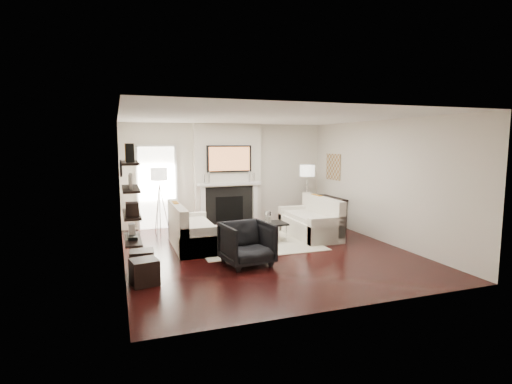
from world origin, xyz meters
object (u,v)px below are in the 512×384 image
object	(u,v)px
loveseat_left_base	(194,237)
ottoman_near	(142,262)
armchair	(247,241)
coffee_table	(262,224)
lamp_left_shade	(159,174)
loveseat_right_base	(309,228)
lamp_right_shade	(307,171)

from	to	relation	value
loveseat_left_base	ottoman_near	distance (m)	1.81
armchair	ottoman_near	distance (m)	1.86
coffee_table	ottoman_near	distance (m)	3.00
lamp_left_shade	ottoman_near	world-z (taller)	lamp_left_shade
loveseat_left_base	armchair	bearing A→B (deg)	-65.83
loveseat_left_base	loveseat_right_base	size ratio (longest dim) A/B	1.00
lamp_right_shade	ottoman_near	xyz separation A→B (m)	(-4.52, -2.84, -1.25)
loveseat_right_base	loveseat_left_base	bearing A→B (deg)	-178.62
loveseat_left_base	coffee_table	bearing A→B (deg)	-1.92
coffee_table	ottoman_near	size ratio (longest dim) A/B	2.75
armchair	loveseat_right_base	bearing A→B (deg)	30.04
armchair	lamp_right_shade	size ratio (longest dim) A/B	2.14
coffee_table	armchair	xyz separation A→B (m)	(-0.83, -1.48, 0.03)
lamp_left_shade	ottoman_near	bearing A→B (deg)	-101.71
loveseat_right_base	lamp_right_shade	distance (m)	1.95
lamp_left_shade	lamp_right_shade	xyz separation A→B (m)	(3.90, -0.15, 0.00)
loveseat_right_base	ottoman_near	size ratio (longest dim) A/B	4.50
loveseat_right_base	ottoman_near	xyz separation A→B (m)	(-3.91, -1.47, -0.01)
loveseat_left_base	lamp_left_shade	xyz separation A→B (m)	(-0.53, 1.59, 1.24)
armchair	ottoman_near	size ratio (longest dim) A/B	2.14
armchair	lamp_left_shade	world-z (taller)	lamp_left_shade
lamp_left_shade	ottoman_near	distance (m)	3.30
loveseat_left_base	coffee_table	xyz separation A→B (m)	(1.52, -0.05, 0.19)
lamp_right_shade	loveseat_left_base	bearing A→B (deg)	-156.89
loveseat_left_base	lamp_right_shade	distance (m)	3.87
loveseat_left_base	lamp_left_shade	bearing A→B (deg)	108.44
lamp_left_shade	lamp_right_shade	world-z (taller)	same
loveseat_left_base	loveseat_right_base	distance (m)	2.76
coffee_table	loveseat_right_base	bearing A→B (deg)	5.40
ottoman_near	lamp_left_shade	bearing A→B (deg)	78.29
loveseat_left_base	ottoman_near	size ratio (longest dim) A/B	4.50
armchair	lamp_right_shade	world-z (taller)	lamp_right_shade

